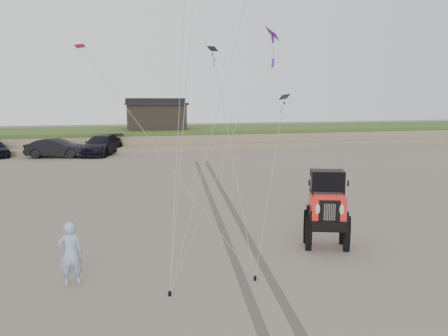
{
  "coord_description": "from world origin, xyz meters",
  "views": [
    {
      "loc": [
        -2.91,
        -11.09,
        4.88
      ],
      "look_at": [
        0.78,
        3.0,
        2.6
      ],
      "focal_mm": 35.0,
      "sensor_mm": 36.0,
      "label": 1
    }
  ],
  "objects": [
    {
      "name": "ground",
      "position": [
        0.0,
        0.0,
        0.0
      ],
      "size": [
        160.0,
        160.0,
        0.0
      ],
      "primitive_type": "plane",
      "color": "#6B6054",
      "rests_on": "ground"
    },
    {
      "name": "dune_ridge",
      "position": [
        0.0,
        37.5,
        0.82
      ],
      "size": [
        160.0,
        14.25,
        1.73
      ],
      "color": "#7A6B54",
      "rests_on": "ground"
    },
    {
      "name": "cabin",
      "position": [
        2.0,
        37.0,
        3.24
      ],
      "size": [
        6.4,
        5.4,
        3.35
      ],
      "color": "black",
      "rests_on": "dune_ridge"
    },
    {
      "name": "truck_b",
      "position": [
        -7.38,
        28.36,
        0.82
      ],
      "size": [
        5.23,
        2.78,
        1.64
      ],
      "primitive_type": "imported",
      "rotation": [
        0.0,
        0.0,
        1.35
      ],
      "color": "black",
      "rests_on": "ground"
    },
    {
      "name": "truck_c",
      "position": [
        -3.7,
        29.32,
        0.87
      ],
      "size": [
        4.38,
        6.5,
        1.75
      ],
      "primitive_type": "imported",
      "rotation": [
        0.0,
        0.0,
        -0.35
      ],
      "color": "black",
      "rests_on": "ground"
    },
    {
      "name": "jeep",
      "position": [
        3.92,
        1.58,
        1.03
      ],
      "size": [
        4.13,
        6.03,
        2.07
      ],
      "primitive_type": null,
      "rotation": [
        0.0,
        0.0,
        -0.34
      ],
      "color": "red",
      "rests_on": "ground"
    },
    {
      "name": "man",
      "position": [
        -4.04,
        0.65,
        0.86
      ],
      "size": [
        0.67,
        0.49,
        1.71
      ],
      "primitive_type": "imported",
      "rotation": [
        0.0,
        0.0,
        3.27
      ],
      "color": "#87B2D0",
      "rests_on": "ground"
    },
    {
      "name": "stake_main",
      "position": [
        -1.61,
        -0.74,
        0.06
      ],
      "size": [
        0.08,
        0.08,
        0.12
      ],
      "primitive_type": "cylinder",
      "color": "black",
      "rests_on": "ground"
    },
    {
      "name": "stake_aux",
      "position": [
        0.78,
        -0.38,
        0.06
      ],
      "size": [
        0.08,
        0.08,
        0.12
      ],
      "primitive_type": "cylinder",
      "color": "black",
      "rests_on": "ground"
    },
    {
      "name": "tire_tracks",
      "position": [
        2.0,
        8.0,
        0.0
      ],
      "size": [
        5.22,
        29.74,
        0.01
      ],
      "color": "#4C443D",
      "rests_on": "ground"
    }
  ]
}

